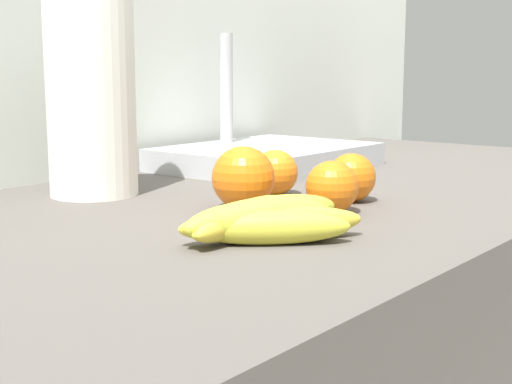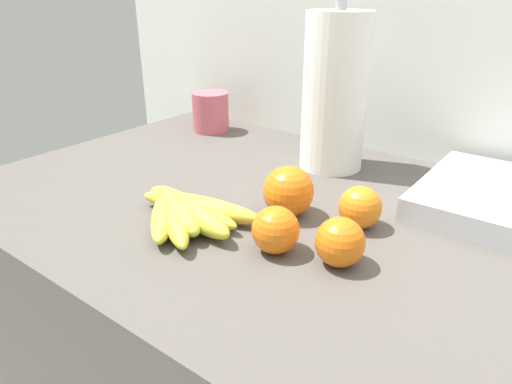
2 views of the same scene
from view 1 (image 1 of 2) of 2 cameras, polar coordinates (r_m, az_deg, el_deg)
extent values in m
cube|color=silver|center=(1.39, -9.24, -6.50)|extent=(1.92, 0.06, 1.30)
ellipsoid|color=gold|center=(0.75, 0.90, -2.77)|extent=(0.14, 0.15, 0.03)
ellipsoid|color=gold|center=(0.76, 1.29, -2.50)|extent=(0.18, 0.14, 0.04)
ellipsoid|color=gold|center=(0.77, 0.45, -2.15)|extent=(0.17, 0.11, 0.04)
ellipsoid|color=gold|center=(0.78, 0.65, -1.93)|extent=(0.21, 0.09, 0.04)
ellipsoid|color=gold|center=(0.79, -0.30, -2.26)|extent=(0.18, 0.03, 0.03)
ellipsoid|color=gold|center=(0.80, -0.72, -1.93)|extent=(0.21, 0.08, 0.04)
sphere|color=orange|center=(1.04, 1.49, 1.51)|extent=(0.06, 0.06, 0.06)
sphere|color=orange|center=(1.00, 7.37, 1.12)|extent=(0.07, 0.07, 0.07)
sphere|color=orange|center=(0.91, 5.87, 0.38)|extent=(0.07, 0.07, 0.07)
sphere|color=orange|center=(0.93, -0.99, 1.10)|extent=(0.08, 0.08, 0.08)
cylinder|color=white|center=(1.05, -12.60, 7.65)|extent=(0.12, 0.12, 0.29)
cylinder|color=gray|center=(1.05, -12.63, 8.46)|extent=(0.02, 0.02, 0.32)
cube|color=#B7BABF|center=(1.32, 0.86, 2.74)|extent=(0.36, 0.27, 0.04)
cylinder|color=#B2B2B7|center=(1.38, -2.31, 7.98)|extent=(0.02, 0.02, 0.20)
camera|label=2|loc=(1.07, 37.84, 15.89)|focal=32.28mm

